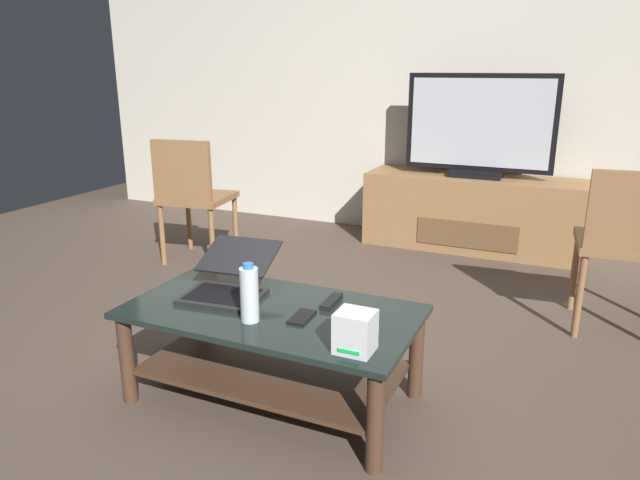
{
  "coord_description": "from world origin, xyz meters",
  "views": [
    {
      "loc": [
        1.08,
        -2.12,
        1.33
      ],
      "look_at": [
        0.01,
        0.25,
        0.55
      ],
      "focal_mm": 32.61,
      "sensor_mm": 36.0,
      "label": 1
    }
  ],
  "objects_px": {
    "coffee_table": "(272,337)",
    "media_cabinet": "(473,213)",
    "laptop": "(230,279)",
    "router_box": "(355,332)",
    "television": "(480,128)",
    "dining_chair": "(626,240)",
    "cell_phone": "(302,317)",
    "tv_remote": "(331,301)",
    "side_chair": "(192,193)",
    "water_bottle_near": "(249,294)"
  },
  "relations": [
    {
      "from": "coffee_table",
      "to": "media_cabinet",
      "type": "height_order",
      "value": "media_cabinet"
    },
    {
      "from": "laptop",
      "to": "router_box",
      "type": "height_order",
      "value": "laptop"
    },
    {
      "from": "laptop",
      "to": "coffee_table",
      "type": "bearing_deg",
      "value": -18.42
    },
    {
      "from": "coffee_table",
      "to": "television",
      "type": "bearing_deg",
      "value": 81.39
    },
    {
      "from": "television",
      "to": "laptop",
      "type": "xyz_separation_m",
      "value": [
        -0.62,
        -2.36,
        -0.45
      ]
    },
    {
      "from": "dining_chair",
      "to": "cell_phone",
      "type": "distance_m",
      "value": 1.75
    },
    {
      "from": "media_cabinet",
      "to": "tv_remote",
      "type": "relative_size",
      "value": 10.02
    },
    {
      "from": "media_cabinet",
      "to": "dining_chair",
      "type": "distance_m",
      "value": 1.54
    },
    {
      "from": "coffee_table",
      "to": "laptop",
      "type": "height_order",
      "value": "laptop"
    },
    {
      "from": "dining_chair",
      "to": "side_chair",
      "type": "xyz_separation_m",
      "value": [
        -2.66,
        0.06,
        -0.0
      ]
    },
    {
      "from": "media_cabinet",
      "to": "cell_phone",
      "type": "height_order",
      "value": "media_cabinet"
    },
    {
      "from": "coffee_table",
      "to": "cell_phone",
      "type": "height_order",
      "value": "cell_phone"
    },
    {
      "from": "dining_chair",
      "to": "laptop",
      "type": "relative_size",
      "value": 1.95
    },
    {
      "from": "water_bottle_near",
      "to": "tv_remote",
      "type": "distance_m",
      "value": 0.37
    },
    {
      "from": "laptop",
      "to": "water_bottle_near",
      "type": "relative_size",
      "value": 1.93
    },
    {
      "from": "media_cabinet",
      "to": "side_chair",
      "type": "relative_size",
      "value": 1.84
    },
    {
      "from": "coffee_table",
      "to": "water_bottle_near",
      "type": "distance_m",
      "value": 0.27
    },
    {
      "from": "laptop",
      "to": "cell_phone",
      "type": "relative_size",
      "value": 3.19
    },
    {
      "from": "coffee_table",
      "to": "router_box",
      "type": "bearing_deg",
      "value": -24.42
    },
    {
      "from": "cell_phone",
      "to": "dining_chair",
      "type": "bearing_deg",
      "value": 45.44
    },
    {
      "from": "media_cabinet",
      "to": "side_chair",
      "type": "xyz_separation_m",
      "value": [
        -1.72,
        -1.13,
        0.22
      ]
    },
    {
      "from": "coffee_table",
      "to": "media_cabinet",
      "type": "bearing_deg",
      "value": 81.47
    },
    {
      "from": "media_cabinet",
      "to": "laptop",
      "type": "distance_m",
      "value": 2.47
    },
    {
      "from": "media_cabinet",
      "to": "side_chair",
      "type": "distance_m",
      "value": 2.07
    },
    {
      "from": "router_box",
      "to": "water_bottle_near",
      "type": "relative_size",
      "value": 0.62
    },
    {
      "from": "coffee_table",
      "to": "television",
      "type": "distance_m",
      "value": 2.55
    },
    {
      "from": "coffee_table",
      "to": "dining_chair",
      "type": "height_order",
      "value": "dining_chair"
    },
    {
      "from": "tv_remote",
      "to": "cell_phone",
      "type": "bearing_deg",
      "value": -107.54
    },
    {
      "from": "laptop",
      "to": "tv_remote",
      "type": "distance_m",
      "value": 0.45
    },
    {
      "from": "television",
      "to": "router_box",
      "type": "relative_size",
      "value": 7.36
    },
    {
      "from": "television",
      "to": "side_chair",
      "type": "distance_m",
      "value": 2.09
    },
    {
      "from": "media_cabinet",
      "to": "router_box",
      "type": "height_order",
      "value": "media_cabinet"
    },
    {
      "from": "coffee_table",
      "to": "dining_chair",
      "type": "distance_m",
      "value": 1.84
    },
    {
      "from": "coffee_table",
      "to": "television",
      "type": "height_order",
      "value": "television"
    },
    {
      "from": "television",
      "to": "cell_phone",
      "type": "xyz_separation_m",
      "value": [
        -0.22,
        -2.47,
        -0.5
      ]
    },
    {
      "from": "coffee_table",
      "to": "water_bottle_near",
      "type": "height_order",
      "value": "water_bottle_near"
    },
    {
      "from": "router_box",
      "to": "media_cabinet",
      "type": "bearing_deg",
      "value": 91.34
    },
    {
      "from": "media_cabinet",
      "to": "cell_phone",
      "type": "xyz_separation_m",
      "value": [
        -0.22,
        -2.49,
        0.13
      ]
    },
    {
      "from": "coffee_table",
      "to": "side_chair",
      "type": "relative_size",
      "value": 1.33
    },
    {
      "from": "cell_phone",
      "to": "router_box",
      "type": "bearing_deg",
      "value": -33.27
    },
    {
      "from": "water_bottle_near",
      "to": "cell_phone",
      "type": "xyz_separation_m",
      "value": [
        0.17,
        0.1,
        -0.1
      ]
    },
    {
      "from": "tv_remote",
      "to": "media_cabinet",
      "type": "bearing_deg",
      "value": 82.99
    },
    {
      "from": "tv_remote",
      "to": "water_bottle_near",
      "type": "bearing_deg",
      "value": -130.95
    },
    {
      "from": "coffee_table",
      "to": "tv_remote",
      "type": "xyz_separation_m",
      "value": [
        0.2,
        0.15,
        0.13
      ]
    },
    {
      "from": "media_cabinet",
      "to": "laptop",
      "type": "relative_size",
      "value": 3.6
    },
    {
      "from": "television",
      "to": "side_chair",
      "type": "xyz_separation_m",
      "value": [
        -1.72,
        -1.11,
        -0.41
      ]
    },
    {
      "from": "television",
      "to": "tv_remote",
      "type": "xyz_separation_m",
      "value": [
        -0.17,
        -2.29,
        -0.5
      ]
    },
    {
      "from": "dining_chair",
      "to": "side_chair",
      "type": "distance_m",
      "value": 2.66
    },
    {
      "from": "coffee_table",
      "to": "router_box",
      "type": "height_order",
      "value": "router_box"
    },
    {
      "from": "coffee_table",
      "to": "dining_chair",
      "type": "xyz_separation_m",
      "value": [
        1.31,
        1.27,
        0.23
      ]
    }
  ]
}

